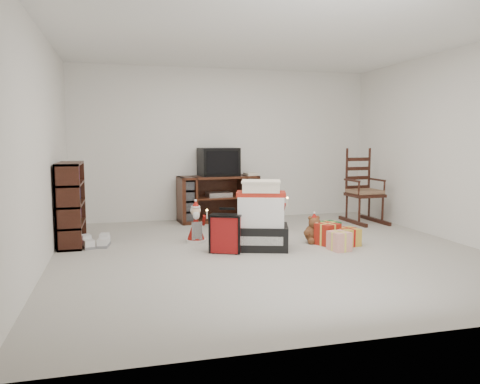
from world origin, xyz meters
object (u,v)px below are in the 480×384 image
tv_stand (218,198)px  sneaker_pair (96,243)px  bookshelf (71,205)px  crt_television (219,162)px  red_suitcase (226,233)px  rocking_chair (363,196)px  santa_figurine (275,215)px  mrs_claus_figurine (196,226)px  teddy_bear (314,231)px  gift_cluster (334,236)px  gift_pile (261,220)px

tv_stand → sneaker_pair: 2.38m
sneaker_pair → bookshelf: bearing=135.0°
tv_stand → crt_television: size_ratio=2.03×
red_suitcase → crt_television: (0.37, 2.16, 0.74)m
rocking_chair → crt_television: rocking_chair is taller
santa_figurine → crt_television: bearing=119.4°
mrs_claus_figurine → crt_television: crt_television is taller
rocking_chair → santa_figurine: 1.67m
mrs_claus_figurine → sneaker_pair: 1.27m
red_suitcase → mrs_claus_figurine: bearing=134.4°
teddy_bear → gift_cluster: bearing=-44.0°
red_suitcase → sneaker_pair: red_suitcase is taller
tv_stand → teddy_bear: (0.87, -1.89, -0.22)m
tv_stand → santa_figurine: (0.62, -1.05, -0.13)m
tv_stand → rocking_chair: rocking_chair is taller
red_suitcase → gift_cluster: 1.43m
bookshelf → rocking_chair: size_ratio=0.85×
tv_stand → red_suitcase: size_ratio=2.50×
gift_pile → santa_figurine: gift_pile is taller
gift_pile → gift_cluster: 1.00m
red_suitcase → bookshelf: bearing=176.8°
gift_cluster → sneaker_pair: bearing=167.7°
rocking_chair → bookshelf: bearing=-176.1°
bookshelf → mrs_claus_figurine: bearing=-9.4°
mrs_claus_figurine → gift_cluster: size_ratio=0.71×
teddy_bear → santa_figurine: (-0.25, 0.84, 0.09)m
tv_stand → gift_cluster: tv_stand is taller
sneaker_pair → rocking_chair: bearing=3.7°
red_suitcase → mrs_claus_figurine: (-0.25, 0.67, -0.02)m
rocking_chair → tv_stand: bearing=160.2°
red_suitcase → sneaker_pair: bearing=179.2°
rocking_chair → mrs_claus_figurine: bearing=-167.5°
teddy_bear → gift_pile: bearing=-167.9°
rocking_chair → gift_pile: rocking_chair is taller
mrs_claus_figurine → sneaker_pair: bearing=178.8°
teddy_bear → crt_television: 2.25m
sneaker_pair → crt_television: size_ratio=0.59×
santa_figurine → gift_cluster: (0.45, -1.03, -0.13)m
red_suitcase → mrs_claus_figurine: size_ratio=0.98×
rocking_chair → gift_pile: size_ratio=1.51×
red_suitcase → santa_figurine: 1.46m
teddy_bear → santa_figurine: 0.88m
mrs_claus_figurine → crt_television: bearing=67.4°
crt_television → gift_cluster: bearing=-68.6°
rocking_chair → santa_figurine: size_ratio=1.95×
gift_pile → sneaker_pair: bearing=-179.8°
bookshelf → rocking_chair: (4.40, 0.53, -0.08)m
bookshelf → sneaker_pair: size_ratio=2.72×
gift_pile → crt_television: bearing=109.8°
santa_figurine → mrs_claus_figurine: bearing=-161.1°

